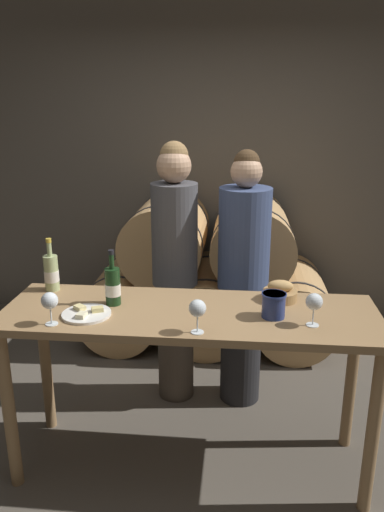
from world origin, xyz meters
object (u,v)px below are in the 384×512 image
object	(u,v)px
bread_basket	(280,292)
wine_glass_left	(197,309)
wine_bottle_red	(113,286)
cheese_plate	(86,313)
blue_crock	(274,304)
wine_glass_far_left	(50,301)
person_left	(175,270)
wine_glass_center	(314,302)
person_right	(243,280)
wine_bottle_white	(51,273)
tasting_table	(190,334)

from	to	relation	value
bread_basket	wine_glass_left	size ratio (longest dim) A/B	1.12
wine_bottle_red	cheese_plate	world-z (taller)	wine_bottle_red
blue_crock	wine_glass_far_left	world-z (taller)	wine_glass_far_left
person_left	wine_glass_center	distance (m)	1.09
person_right	blue_crock	world-z (taller)	person_right
person_left	blue_crock	xyz separation A→B (m)	(0.57, -0.70, 0.09)
wine_bottle_white	bread_basket	distance (m)	1.25
bread_basket	wine_bottle_white	bearing A→B (deg)	178.95
bread_basket	wine_glass_left	bearing A→B (deg)	-133.08
person_right	wine_bottle_red	distance (m)	0.93
tasting_table	cheese_plate	world-z (taller)	cheese_plate
tasting_table	wine_bottle_white	distance (m)	0.85
wine_bottle_white	cheese_plate	size ratio (longest dim) A/B	1.23
blue_crock	cheese_plate	xyz separation A→B (m)	(-0.91, -0.07, -0.06)
blue_crock	bread_basket	bearing A→B (deg)	77.87
tasting_table	wine_bottle_white	size ratio (longest dim) A/B	6.38
wine_bottle_red	wine_glass_left	world-z (taller)	wine_bottle_red
person_right	tasting_table	bearing A→B (deg)	-111.88
person_left	blue_crock	bearing A→B (deg)	-50.77
person_left	wine_bottle_red	xyz separation A→B (m)	(-0.24, -0.62, 0.12)
cheese_plate	wine_glass_left	distance (m)	0.58
wine_bottle_red	wine_glass_far_left	world-z (taller)	wine_bottle_red
tasting_table	cheese_plate	size ratio (longest dim) A/B	7.84
wine_bottle_red	wine_glass_center	distance (m)	1.00
bread_basket	wine_bottle_red	bearing A→B (deg)	-170.67
wine_bottle_white	wine_glass_center	distance (m)	1.41
tasting_table	wine_bottle_white	bearing A→B (deg)	164.84
wine_glass_center	cheese_plate	bearing A→B (deg)	179.55
cheese_plate	wine_glass_center	bearing A→B (deg)	-0.45
wine_bottle_white	blue_crock	xyz separation A→B (m)	(1.20, -0.25, -0.03)
bread_basket	cheese_plate	world-z (taller)	bread_basket
tasting_table	blue_crock	bearing A→B (deg)	-4.56
blue_crock	bread_basket	size ratio (longest dim) A/B	0.68
person_left	wine_bottle_red	size ratio (longest dim) A/B	5.80
cheese_plate	wine_glass_center	size ratio (longest dim) A/B	1.50
person_right	blue_crock	distance (m)	0.73
bread_basket	wine_glass_far_left	bearing A→B (deg)	-159.52
tasting_table	wine_glass_far_left	xyz separation A→B (m)	(-0.63, -0.22, 0.24)
tasting_table	wine_glass_left	size ratio (longest dim) A/B	11.80
blue_crock	wine_glass_center	world-z (taller)	wine_glass_center
person_left	wine_glass_center	bearing A→B (deg)	-46.06
wine_bottle_white	wine_glass_left	xyz separation A→B (m)	(0.85, -0.45, 0.02)
wine_bottle_red	wine_bottle_white	distance (m)	0.42
person_right	blue_crock	xyz separation A→B (m)	(0.14, -0.70, 0.14)
blue_crock	wine_bottle_white	bearing A→B (deg)	168.40
wine_bottle_white	bread_basket	bearing A→B (deg)	-1.05
wine_glass_far_left	wine_glass_left	world-z (taller)	same
person_left	wine_bottle_white	distance (m)	0.78
person_right	wine_glass_left	distance (m)	0.95
wine_glass_far_left	wine_bottle_white	bearing A→B (deg)	109.83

